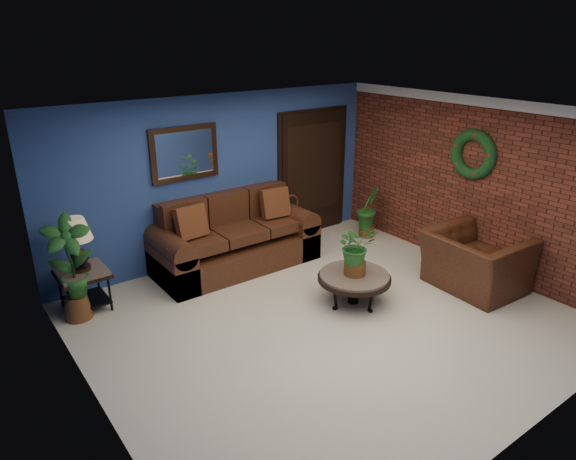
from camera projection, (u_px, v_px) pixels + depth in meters
floor at (327, 320)px, 6.33m from camera, size 5.50×5.50×0.00m
wall_back at (222, 178)px, 7.75m from camera, size 5.50×0.04×2.50m
wall_left at (86, 293)px, 4.36m from camera, size 0.04×5.00×2.50m
wall_right_brick at (474, 185)px, 7.41m from camera, size 0.04×5.00×2.50m
ceiling at (334, 115)px, 5.43m from camera, size 5.50×5.00×0.02m
crown_molding at (485, 102)px, 6.96m from camera, size 0.03×5.00×0.14m
wall_mirror at (185, 153)px, 7.22m from camera, size 1.02×0.06×0.77m
closet_door at (313, 174)px, 8.77m from camera, size 1.44×0.06×2.18m
wreath at (473, 154)px, 7.25m from camera, size 0.16×0.72×0.72m
sofa at (233, 242)px, 7.72m from camera, size 2.43×1.05×1.09m
coffee_table at (354, 278)px, 6.62m from camera, size 0.95×0.95×0.41m
end_table at (83, 279)px, 6.44m from camera, size 0.60×0.60×0.55m
table_lamp at (76, 238)px, 6.24m from camera, size 0.40×0.40×0.66m
side_chair at (295, 218)px, 8.35m from camera, size 0.42×0.42×0.86m
armchair at (474, 262)px, 6.98m from camera, size 1.15×1.29×0.80m
coffee_plant at (356, 248)px, 6.47m from camera, size 0.60×0.56×0.67m
floor_plant at (368, 211)px, 8.74m from camera, size 0.47×0.42×0.89m
tall_plant at (71, 266)px, 6.13m from camera, size 0.66×0.53×1.34m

